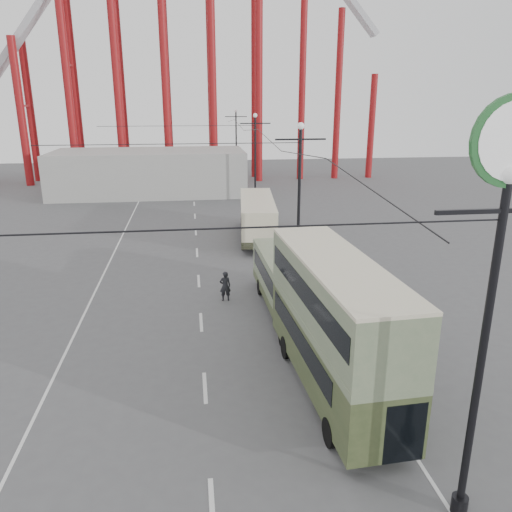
{
  "coord_description": "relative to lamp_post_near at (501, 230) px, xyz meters",
  "views": [
    {
      "loc": [
        -1.22,
        -12.99,
        10.64
      ],
      "look_at": [
        1.92,
        11.15,
        3.0
      ],
      "focal_mm": 35.0,
      "sensor_mm": 36.0,
      "label": 1
    }
  ],
  "objects": [
    {
      "name": "lamp_post_mid",
      "position": [
        0.0,
        21.0,
        -3.18
      ],
      "size": [
        3.2,
        0.44,
        9.32
      ],
      "color": "black",
      "rests_on": "ground"
    },
    {
      "name": "single_decker_cream",
      "position": [
        -1.72,
        28.43,
        -6.07
      ],
      "size": [
        3.56,
        10.43,
        3.18
      ],
      "rotation": [
        0.0,
        0.0,
        -0.1
      ],
      "color": "beige",
      "rests_on": "ground"
    },
    {
      "name": "lamp_post_distant",
      "position": [
        0.0,
        65.0,
        -3.18
      ],
      "size": [
        3.2,
        0.44,
        9.32
      ],
      "color": "black",
      "rests_on": "ground"
    },
    {
      "name": "double_decker_bus",
      "position": [
        -1.79,
        6.26,
        -4.93
      ],
      "size": [
        3.01,
        9.86,
        5.23
      ],
      "rotation": [
        0.0,
        0.0,
        0.06
      ],
      "color": "#344223",
      "rests_on": "ground"
    },
    {
      "name": "single_decker_green",
      "position": [
        -2.06,
        13.41,
        -6.3
      ],
      "size": [
        2.49,
        9.87,
        2.78
      ],
      "rotation": [
        0.0,
        0.0,
        0.02
      ],
      "color": "#667958",
      "rests_on": "ground"
    },
    {
      "name": "pedestrian",
      "position": [
        -5.19,
        15.68,
        -7.01
      ],
      "size": [
        0.65,
        0.46,
        1.7
      ],
      "primitive_type": "imported",
      "rotation": [
        0.0,
        0.0,
        3.23
      ],
      "color": "black",
      "rests_on": "ground"
    },
    {
      "name": "road_markings",
      "position": [
        -6.46,
        22.7,
        -7.86
      ],
      "size": [
        12.52,
        120.0,
        0.01
      ],
      "color": "silver",
      "rests_on": "ground"
    },
    {
      "name": "lamp_post_far",
      "position": [
        0.0,
        43.0,
        -3.18
      ],
      "size": [
        3.2,
        0.44,
        9.32
      ],
      "color": "black",
      "rests_on": "ground"
    },
    {
      "name": "lamp_post_near",
      "position": [
        0.0,
        0.0,
        0.0
      ],
      "size": [
        3.2,
        0.44,
        10.8
      ],
      "color": "black",
      "rests_on": "ground"
    },
    {
      "name": "fairground_shed",
      "position": [
        -11.6,
        50.0,
        -5.36
      ],
      "size": [
        22.0,
        10.0,
        5.0
      ],
      "primitive_type": "cube",
      "color": "#9E9E99",
      "rests_on": "ground"
    },
    {
      "name": "ground",
      "position": [
        -5.6,
        3.0,
        -7.86
      ],
      "size": [
        160.0,
        160.0,
        0.0
      ],
      "primitive_type": "plane",
      "color": "#505052",
      "rests_on": "ground"
    }
  ]
}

